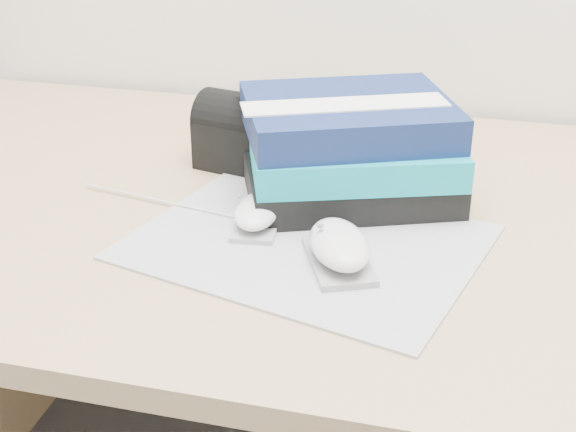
% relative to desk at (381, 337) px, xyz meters
% --- Properties ---
extents(desk, '(1.60, 0.80, 0.73)m').
position_rel_desk_xyz_m(desk, '(0.00, 0.00, 0.00)').
color(desk, tan).
rests_on(desk, ground).
extents(mousepad, '(0.46, 0.40, 0.00)m').
position_rel_desk_xyz_m(mousepad, '(-0.08, -0.17, 0.24)').
color(mousepad, gray).
rests_on(mousepad, desk).
extents(mouse_rear, '(0.06, 0.10, 0.04)m').
position_rel_desk_xyz_m(mouse_rear, '(-0.15, -0.14, 0.26)').
color(mouse_rear, '#9E9FA1').
rests_on(mouse_rear, mousepad).
extents(mouse_front, '(0.11, 0.13, 0.05)m').
position_rel_desk_xyz_m(mouse_front, '(-0.03, -0.21, 0.26)').
color(mouse_front, gray).
rests_on(mouse_front, mousepad).
extents(usb_cable, '(0.24, 0.05, 0.00)m').
position_rel_desk_xyz_m(usb_cable, '(-0.29, -0.11, 0.24)').
color(usb_cable, silver).
rests_on(usb_cable, mousepad).
extents(book_stack, '(0.33, 0.30, 0.13)m').
position_rel_desk_xyz_m(book_stack, '(-0.06, -0.02, 0.30)').
color(book_stack, black).
rests_on(book_stack, desk).
extents(pouch, '(0.14, 0.11, 0.11)m').
position_rel_desk_xyz_m(pouch, '(-0.22, 0.04, 0.29)').
color(pouch, black).
rests_on(pouch, desk).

